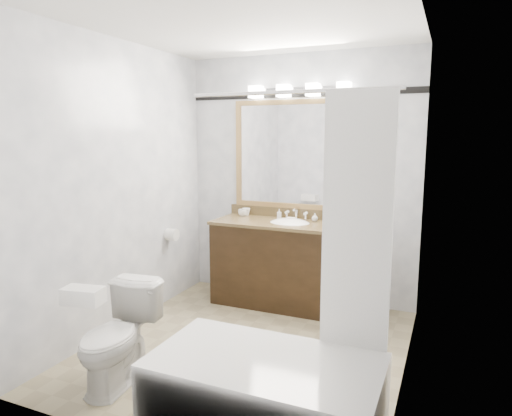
# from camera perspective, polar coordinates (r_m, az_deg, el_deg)

# --- Properties ---
(room) EXTENTS (2.42, 2.62, 2.52)m
(room) POSITION_cam_1_polar(r_m,az_deg,el_deg) (3.49, -1.17, 1.71)
(room) COLOR #988B67
(room) RESTS_ON ground
(vanity) EXTENTS (1.53, 0.58, 0.97)m
(vanity) POSITION_cam_1_polar(r_m,az_deg,el_deg) (4.58, 4.19, -6.82)
(vanity) COLOR black
(vanity) RESTS_ON ground
(mirror) EXTENTS (1.40, 0.04, 1.10)m
(mirror) POSITION_cam_1_polar(r_m,az_deg,el_deg) (4.66, 5.42, 6.63)
(mirror) COLOR #AE874E
(mirror) RESTS_ON room
(vanity_light_bar) EXTENTS (1.02, 0.14, 0.12)m
(vanity_light_bar) POSITION_cam_1_polar(r_m,az_deg,el_deg) (4.63, 5.33, 14.47)
(vanity_light_bar) COLOR silver
(vanity_light_bar) RESTS_ON room
(accent_stripe) EXTENTS (2.40, 0.01, 0.06)m
(accent_stripe) POSITION_cam_1_polar(r_m,az_deg,el_deg) (4.69, 5.58, 13.99)
(accent_stripe) COLOR black
(accent_stripe) RESTS_ON room
(bathtub) EXTENTS (1.30, 0.75, 1.96)m
(bathtub) POSITION_cam_1_polar(r_m,az_deg,el_deg) (2.80, 1.77, -21.31)
(bathtub) COLOR white
(bathtub) RESTS_ON ground
(tp_roll) EXTENTS (0.11, 0.12, 0.12)m
(tp_roll) POSITION_cam_1_polar(r_m,az_deg,el_deg) (4.71, -10.46, -3.28)
(tp_roll) COLOR white
(tp_roll) RESTS_ON room
(toilet) EXTENTS (0.45, 0.70, 0.68)m
(toilet) POSITION_cam_1_polar(r_m,az_deg,el_deg) (3.37, -16.91, -15.13)
(toilet) COLOR white
(toilet) RESTS_ON ground
(tissue_box) EXTENTS (0.27, 0.18, 0.10)m
(tissue_box) POSITION_cam_1_polar(r_m,az_deg,el_deg) (3.03, -20.81, -10.20)
(tissue_box) COLOR white
(tissue_box) RESTS_ON toilet
(coffee_maker) EXTENTS (0.18, 0.23, 0.34)m
(coffee_maker) POSITION_cam_1_polar(r_m,az_deg,el_deg) (4.26, 11.49, -0.15)
(coffee_maker) COLOR black
(coffee_maker) RESTS_ON vanity
(cup_left) EXTENTS (0.10, 0.10, 0.07)m
(cup_left) POSITION_cam_1_polar(r_m,az_deg,el_deg) (4.84, -1.69, -0.56)
(cup_left) COLOR white
(cup_left) RESTS_ON vanity
(cup_right) EXTENTS (0.11, 0.11, 0.08)m
(cup_right) POSITION_cam_1_polar(r_m,az_deg,el_deg) (4.85, -1.23, -0.48)
(cup_right) COLOR white
(cup_right) RESTS_ON vanity
(soap_bottle_a) EXTENTS (0.06, 0.06, 0.09)m
(soap_bottle_a) POSITION_cam_1_polar(r_m,az_deg,el_deg) (4.69, 2.91, -0.73)
(soap_bottle_a) COLOR white
(soap_bottle_a) RESTS_ON vanity
(soap_bottle_b) EXTENTS (0.07, 0.07, 0.08)m
(soap_bottle_b) POSITION_cam_1_polar(r_m,az_deg,el_deg) (4.57, 7.36, -1.16)
(soap_bottle_b) COLOR white
(soap_bottle_b) RESTS_ON vanity
(soap_bar) EXTENTS (0.09, 0.06, 0.03)m
(soap_bar) POSITION_cam_1_polar(r_m,az_deg,el_deg) (4.60, 4.47, -1.36)
(soap_bar) COLOR beige
(soap_bar) RESTS_ON vanity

